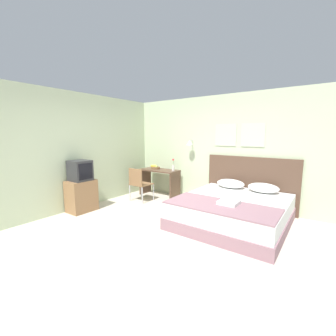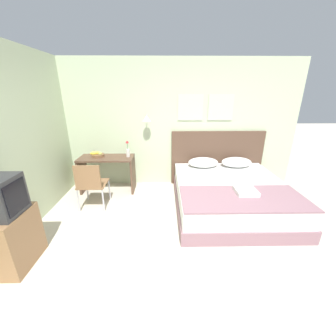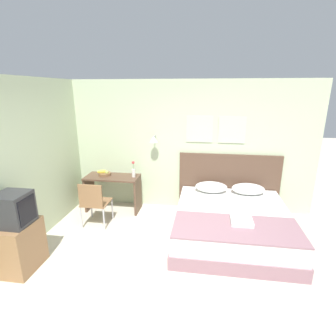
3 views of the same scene
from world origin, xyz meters
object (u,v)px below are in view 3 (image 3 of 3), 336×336
throw_blanket (236,228)px  flower_vase (133,171)px  pillow_right (248,189)px  desk_chair (94,201)px  tv_stand (20,247)px  folded_towel_near_foot (242,221)px  bed (232,224)px  pillow_left (211,187)px  headboard (228,183)px  television (13,209)px  fruit_bowl (104,173)px  desk (113,187)px

throw_blanket → flower_vase: (-1.92, 1.37, 0.35)m
pillow_right → desk_chair: desk_chair is taller
flower_vase → tv_stand: flower_vase is taller
desk_chair → folded_towel_near_foot: bearing=-10.4°
bed → pillow_left: pillow_left is taller
headboard → tv_stand: bearing=-141.8°
tv_stand → folded_towel_near_foot: bearing=15.0°
folded_towel_near_foot → bed: bearing=100.8°
pillow_left → folded_towel_near_foot: pillow_left is taller
headboard → folded_towel_near_foot: bearing=-86.7°
desk_chair → television: 1.46m
pillow_left → pillow_right: bearing=0.0°
desk_chair → fruit_bowl: (-0.08, 0.76, 0.28)m
pillow_right → tv_stand: 3.96m
pillow_left → throw_blanket: (0.35, -1.41, -0.09)m
pillow_left → desk_chair: (-2.12, -0.79, -0.09)m
pillow_right → tv_stand: (-3.36, -2.08, -0.25)m
desk → flower_vase: bearing=2.8°
desk_chair → fruit_bowl: bearing=96.0°
folded_towel_near_foot → tv_stand: bearing=-165.0°
headboard → desk_chair: size_ratio=2.35×
throw_blanket → folded_towel_near_foot: (0.09, 0.15, 0.04)m
pillow_left → desk_chair: desk_chair is taller
folded_towel_near_foot → tv_stand: 3.20m
desk_chair → bed: bearing=-0.2°
folded_towel_near_foot → tv_stand: tv_stand is taller
desk → desk_chair: 0.74m
desk → pillow_left: bearing=1.6°
fruit_bowl → pillow_right: bearing=0.5°
throw_blanket → pillow_right: bearing=75.9°
pillow_right → throw_blanket: bearing=-104.1°
tv_stand → television: size_ratio=1.57×
headboard → fruit_bowl: size_ratio=7.12×
headboard → pillow_right: (0.35, -0.28, -0.00)m
headboard → desk_chair: 2.69m
desk_chair → flower_vase: 1.00m
bed → desk_chair: 2.49m
headboard → tv_stand: (-3.00, -2.37, -0.25)m
pillow_right → desk: bearing=-178.8°
desk_chair → fruit_bowl: 0.82m
headboard → desk: bearing=-171.9°
desk_chair → tv_stand: desk_chair is taller
throw_blanket → desk_chair: 2.55m
pillow_left → folded_towel_near_foot: (0.44, -1.26, -0.04)m
folded_towel_near_foot → flower_vase: bearing=148.7°
folded_towel_near_foot → desk_chair: bearing=169.6°
desk → tv_stand: size_ratio=1.57×
bed → desk: 2.50m
television → tv_stand: bearing=180.0°
tv_stand → throw_blanket: bearing=12.7°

